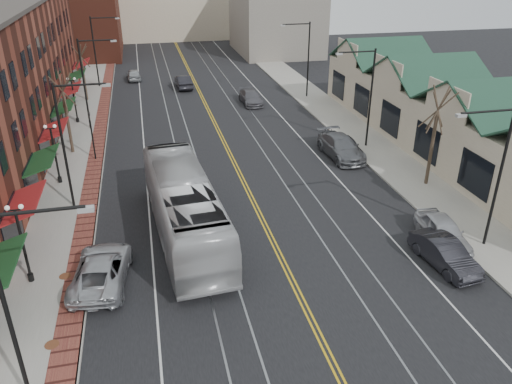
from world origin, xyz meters
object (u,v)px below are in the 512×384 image
transit_bus (184,207)px  parked_car_b (445,254)px  parked_suv (102,269)px  parked_car_c (341,147)px  parked_car_d (347,146)px  parked_car_a (443,231)px

transit_bus → parked_car_b: transit_bus is taller
parked_suv → parked_car_c: 22.18m
transit_bus → parked_car_c: bearing=-148.9°
transit_bus → parked_suv: 5.93m
parked_car_d → parked_car_b: bearing=-95.5°
parked_suv → parked_car_c: parked_car_c is taller
parked_car_a → parked_car_b: parked_car_a is taller
parked_suv → parked_car_a: (18.60, -0.50, 0.01)m
parked_suv → parked_car_a: size_ratio=1.21×
parked_suv → parked_car_d: 23.07m
parked_suv → parked_car_c: size_ratio=0.95×
parked_car_b → transit_bus: bearing=148.3°
parked_car_b → parked_car_c: 15.64m
transit_bus → parked_car_b: bearing=150.3°
transit_bus → parked_suv: bearing=34.6°
transit_bus → parked_car_d: bearing=-148.9°
parked_car_b → parked_car_c: parked_car_c is taller
parked_suv → parked_car_a: 18.61m
parked_car_a → parked_car_b: (-1.11, -2.01, -0.04)m
parked_car_b → parked_car_c: (0.39, 15.63, 0.11)m
parked_car_b → parked_car_d: size_ratio=1.07×
parked_car_a → parked_car_d: size_ratio=1.10×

